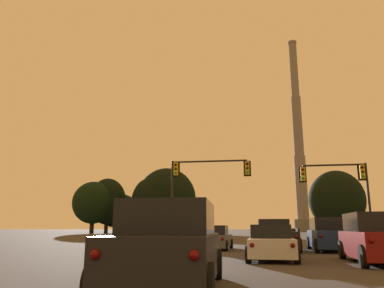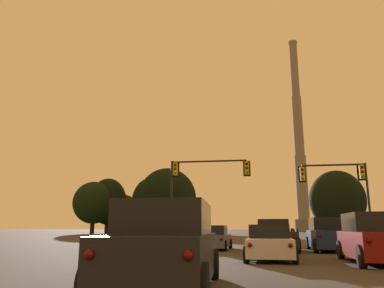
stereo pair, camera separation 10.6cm
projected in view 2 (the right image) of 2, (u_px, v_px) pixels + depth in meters
suv_left_lane_third at (166, 247)px, 8.14m from camera, size 2.30×4.98×1.86m
suv_right_lane_front at (328, 235)px, 21.32m from camera, size 2.28×4.97×1.86m
sedan_center_lane_second at (269, 243)px, 15.77m from camera, size 2.14×4.76×1.43m
hatchback_left_lane_front at (214, 238)px, 22.81m from camera, size 2.05×4.16×1.44m
pickup_truck_center_lane_front at (274, 236)px, 21.92m from camera, size 2.27×5.54×1.82m
suv_right_lane_second at (375, 239)px, 14.10m from camera, size 2.31×4.98×1.86m
traffic_light_overhead_left at (197, 179)px, 30.08m from camera, size 6.55×0.50×6.65m
traffic_light_overhead_right at (344, 182)px, 27.88m from camera, size 5.06×0.50×6.03m
smokestack at (300, 152)px, 119.25m from camera, size 5.71×5.71×63.35m
treeline_far_right at (118, 210)px, 93.25m from camera, size 11.24×10.11×9.69m
treeline_center_left at (94, 203)px, 88.71m from camera, size 9.82×8.84×12.07m
treeline_right_mid at (149, 204)px, 87.98m from camera, size 8.39×7.55×12.84m
treeline_left_mid at (108, 201)px, 90.83m from camera, size 9.01×8.11×13.12m
treeline_center_right at (337, 200)px, 80.62m from camera, size 11.83×10.65×13.52m
treeline_far_left at (167, 199)px, 88.16m from camera, size 13.96×12.56×15.21m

